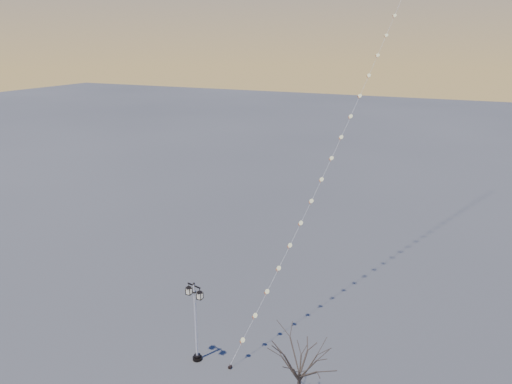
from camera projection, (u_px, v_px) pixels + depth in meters
The scene contains 4 objects.
ground at pixel (194, 384), 26.43m from camera, with size 300.00×300.00×0.00m, color #464747.
street_lamp at pixel (196, 318), 27.60m from camera, with size 1.32×0.66×5.30m.
bare_tree at pixel (300, 363), 23.58m from camera, with size 2.65×2.65×4.40m.
kite_train at pixel (384, 19), 33.94m from camera, with size 9.77×33.49×40.51m.
Camera 1 is at (12.14, -18.34, 18.65)m, focal length 32.60 mm.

